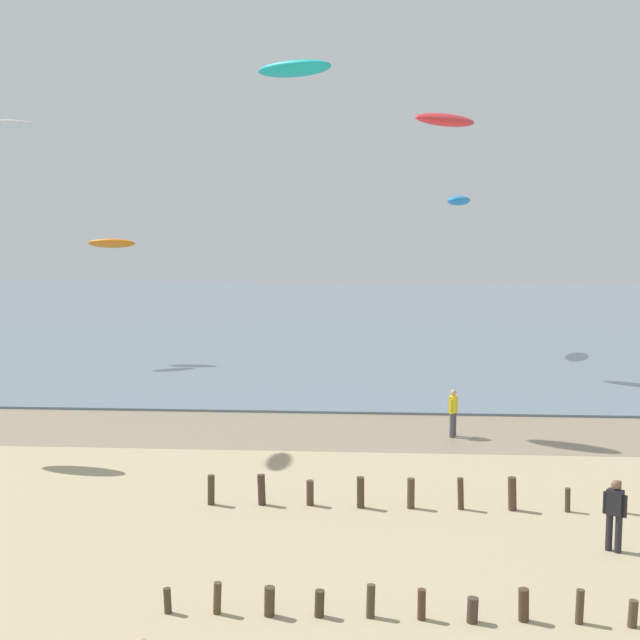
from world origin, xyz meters
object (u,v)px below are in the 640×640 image
at_px(kite_aloft_0, 445,120).
at_px(kite_aloft_8, 294,69).
at_px(kite_aloft_6, 11,124).
at_px(kite_aloft_3, 112,243).
at_px(person_mid_beach, 453,411).
at_px(person_by_waterline, 615,513).
at_px(kite_aloft_2, 459,201).

relative_size(kite_aloft_0, kite_aloft_8, 0.82).
bearing_deg(kite_aloft_6, kite_aloft_3, 144.33).
xyz_separation_m(person_mid_beach, person_by_waterline, (2.81, -10.43, 0.00)).
xyz_separation_m(kite_aloft_3, kite_aloft_8, (11.06, -12.62, 6.85)).
distance_m(kite_aloft_3, kite_aloft_8, 18.12).
relative_size(person_by_waterline, kite_aloft_8, 0.54).
relative_size(person_mid_beach, kite_aloft_0, 0.66).
bearing_deg(kite_aloft_6, kite_aloft_2, 160.34).
height_order(kite_aloft_2, kite_aloft_6, kite_aloft_6).
xyz_separation_m(kite_aloft_0, kite_aloft_6, (-21.97, 15.75, 1.72)).
bearing_deg(person_by_waterline, person_mid_beach, 105.09).
height_order(kite_aloft_6, kite_aloft_8, kite_aloft_8).
distance_m(person_mid_beach, kite_aloft_3, 23.37).
relative_size(kite_aloft_6, kite_aloft_8, 0.69).
bearing_deg(kite_aloft_0, person_by_waterline, 70.10).
bearing_deg(kite_aloft_0, kite_aloft_6, -72.99).
bearing_deg(kite_aloft_2, kite_aloft_0, -168.02).
height_order(kite_aloft_3, kite_aloft_6, kite_aloft_6).
xyz_separation_m(kite_aloft_2, kite_aloft_3, (-18.86, -4.94, -2.34)).
bearing_deg(person_by_waterline, kite_aloft_3, 127.66).
distance_m(person_mid_beach, kite_aloft_6, 29.84).
xyz_separation_m(kite_aloft_6, kite_aloft_8, (16.55, -13.17, 0.48)).
bearing_deg(kite_aloft_8, person_by_waterline, 150.88).
relative_size(person_by_waterline, kite_aloft_6, 0.79).
distance_m(kite_aloft_2, kite_aloft_3, 19.63).
height_order(person_by_waterline, kite_aloft_3, kite_aloft_3).
distance_m(person_mid_beach, kite_aloft_2, 21.64).
bearing_deg(kite_aloft_6, kite_aloft_0, 114.51).
relative_size(person_by_waterline, kite_aloft_3, 0.67).
xyz_separation_m(person_by_waterline, kite_aloft_6, (-25.24, 26.14, 11.86)).
bearing_deg(person_by_waterline, kite_aloft_8, 123.82).
bearing_deg(kite_aloft_0, person_mid_beach, 147.89).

